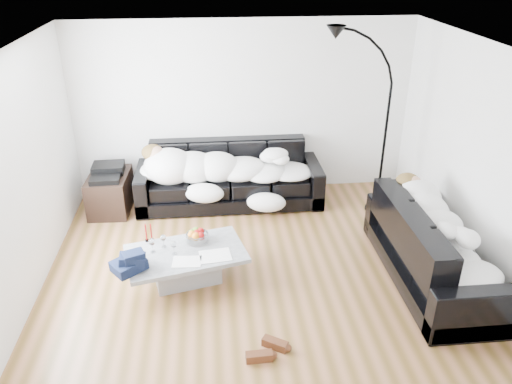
{
  "coord_description": "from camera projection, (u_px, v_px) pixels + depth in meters",
  "views": [
    {
      "loc": [
        -0.51,
        -4.9,
        3.54
      ],
      "look_at": [
        0.0,
        0.3,
        0.9
      ],
      "focal_mm": 35.0,
      "sensor_mm": 36.0,
      "label": 1
    }
  ],
  "objects": [
    {
      "name": "floor_lamp",
      "position": [
        385.0,
        136.0,
        6.83
      ],
      "size": [
        0.89,
        0.53,
        2.3
      ],
      "primitive_type": null,
      "rotation": [
        0.0,
        0.0,
        0.25
      ],
      "color": "black",
      "rests_on": "ground"
    },
    {
      "name": "candle_right",
      "position": [
        151.0,
        233.0,
        5.82
      ],
      "size": [
        0.05,
        0.05,
        0.22
      ],
      "primitive_type": "cylinder",
      "rotation": [
        0.0,
        0.0,
        0.33
      ],
      "color": "maroon",
      "rests_on": "coffee_table"
    },
    {
      "name": "wall_left",
      "position": [
        20.0,
        181.0,
        5.19
      ],
      "size": [
        0.02,
        4.5,
        2.6
      ],
      "primitive_type": "cube",
      "color": "silver",
      "rests_on": "ground"
    },
    {
      "name": "fruit_bowl",
      "position": [
        197.0,
        235.0,
        5.82
      ],
      "size": [
        0.31,
        0.31,
        0.16
      ],
      "primitive_type": "cylinder",
      "rotation": [
        0.0,
        0.0,
        0.22
      ],
      "color": "white",
      "rests_on": "coffee_table"
    },
    {
      "name": "wine_glass_b",
      "position": [
        152.0,
        246.0,
        5.61
      ],
      "size": [
        0.08,
        0.08,
        0.17
      ],
      "primitive_type": "cylinder",
      "rotation": [
        0.0,
        0.0,
        -0.17
      ],
      "color": "white",
      "rests_on": "coffee_table"
    },
    {
      "name": "sleeper_back",
      "position": [
        229.0,
        164.0,
        7.22
      ],
      "size": [
        2.29,
        0.79,
        0.46
      ],
      "primitive_type": null,
      "color": "white",
      "rests_on": "sofa_back"
    },
    {
      "name": "ground",
      "position": [
        258.0,
        270.0,
        5.99
      ],
      "size": [
        5.0,
        5.0,
        0.0
      ],
      "primitive_type": "plane",
      "color": "brown",
      "rests_on": "ground"
    },
    {
      "name": "wall_back",
      "position": [
        243.0,
        109.0,
        7.41
      ],
      "size": [
        5.0,
        0.02,
        2.6
      ],
      "primitive_type": "cube",
      "color": "silver",
      "rests_on": "ground"
    },
    {
      "name": "newspaper_a",
      "position": [
        215.0,
        255.0,
        5.57
      ],
      "size": [
        0.38,
        0.31,
        0.01
      ],
      "primitive_type": "cube",
      "rotation": [
        0.0,
        0.0,
        0.13
      ],
      "color": "silver",
      "rests_on": "coffee_table"
    },
    {
      "name": "sofa_back",
      "position": [
        229.0,
        175.0,
        7.36
      ],
      "size": [
        2.7,
        0.94,
        0.88
      ],
      "primitive_type": "cube",
      "color": "black",
      "rests_on": "ground"
    },
    {
      "name": "wine_glass_a",
      "position": [
        163.0,
        241.0,
        5.71
      ],
      "size": [
        0.07,
        0.07,
        0.16
      ],
      "primitive_type": "cylinder",
      "rotation": [
        0.0,
        0.0,
        -0.05
      ],
      "color": "white",
      "rests_on": "coffee_table"
    },
    {
      "name": "candle_left",
      "position": [
        146.0,
        233.0,
        5.8
      ],
      "size": [
        0.05,
        0.05,
        0.23
      ],
      "primitive_type": "cylinder",
      "rotation": [
        0.0,
        0.0,
        -0.32
      ],
      "color": "maroon",
      "rests_on": "coffee_table"
    },
    {
      "name": "stereo",
      "position": [
        107.0,
        171.0,
        7.07
      ],
      "size": [
        0.45,
        0.35,
        0.13
      ],
      "primitive_type": "cube",
      "rotation": [
        0.0,
        0.0,
        0.03
      ],
      "color": "black",
      "rests_on": "av_cabinet"
    },
    {
      "name": "wine_glass_c",
      "position": [
        174.0,
        248.0,
        5.58
      ],
      "size": [
        0.09,
        0.09,
        0.16
      ],
      "primitive_type": "cylinder",
      "rotation": [
        0.0,
        0.0,
        0.28
      ],
      "color": "white",
      "rests_on": "coffee_table"
    },
    {
      "name": "sleeper_right",
      "position": [
        438.0,
        230.0,
        5.57
      ],
      "size": [
        0.79,
        1.88,
        0.46
      ],
      "primitive_type": null,
      "rotation": [
        0.0,
        0.0,
        1.57
      ],
      "color": "white",
      "rests_on": "sofa_right"
    },
    {
      "name": "ceiling",
      "position": [
        259.0,
        49.0,
        4.82
      ],
      "size": [
        5.0,
        5.0,
        0.0
      ],
      "primitive_type": "plane",
      "color": "white",
      "rests_on": "ground"
    },
    {
      "name": "coffee_table",
      "position": [
        187.0,
        266.0,
        5.74
      ],
      "size": [
        1.46,
        1.05,
        0.38
      ],
      "primitive_type": "cube",
      "rotation": [
        0.0,
        0.0,
        0.23
      ],
      "color": "#939699",
      "rests_on": "ground"
    },
    {
      "name": "newspaper_b",
      "position": [
        187.0,
        261.0,
        5.47
      ],
      "size": [
        0.33,
        0.24,
        0.01
      ],
      "primitive_type": "cube",
      "rotation": [
        0.0,
        0.0,
        -0.07
      ],
      "color": "silver",
      "rests_on": "coffee_table"
    },
    {
      "name": "teal_cushion",
      "position": [
        411.0,
        197.0,
        6.13
      ],
      "size": [
        0.42,
        0.38,
        0.2
      ],
      "primitive_type": "ellipsoid",
      "rotation": [
        0.0,
        0.0,
        0.24
      ],
      "color": "#0A4348",
      "rests_on": "sofa_right"
    },
    {
      "name": "navy_jacket",
      "position": [
        130.0,
        255.0,
        5.29
      ],
      "size": [
        0.43,
        0.39,
        0.18
      ],
      "primitive_type": null,
      "rotation": [
        0.0,
        0.0,
        0.3
      ],
      "color": "black",
      "rests_on": "coffee_table"
    },
    {
      "name": "sofa_right",
      "position": [
        435.0,
        246.0,
        5.66
      ],
      "size": [
        0.94,
        2.19,
        0.89
      ],
      "primitive_type": "cube",
      "rotation": [
        0.0,
        0.0,
        1.57
      ],
      "color": "black",
      "rests_on": "ground"
    },
    {
      "name": "av_cabinet",
      "position": [
        110.0,
        192.0,
        7.23
      ],
      "size": [
        0.59,
        0.82,
        0.55
      ],
      "primitive_type": "cube",
      "rotation": [
        0.0,
        0.0,
        -0.04
      ],
      "color": "black",
      "rests_on": "ground"
    },
    {
      "name": "shoes",
      "position": [
        267.0,
        350.0,
        4.75
      ],
      "size": [
        0.48,
        0.38,
        0.1
      ],
      "primitive_type": null,
      "rotation": [
        0.0,
        0.0,
        -0.17
      ],
      "color": "#472311",
      "rests_on": "ground"
    },
    {
      "name": "wall_right",
      "position": [
        479.0,
        163.0,
        5.63
      ],
      "size": [
        0.02,
        4.5,
        2.6
      ],
      "primitive_type": "cube",
      "color": "silver",
      "rests_on": "ground"
    }
  ]
}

